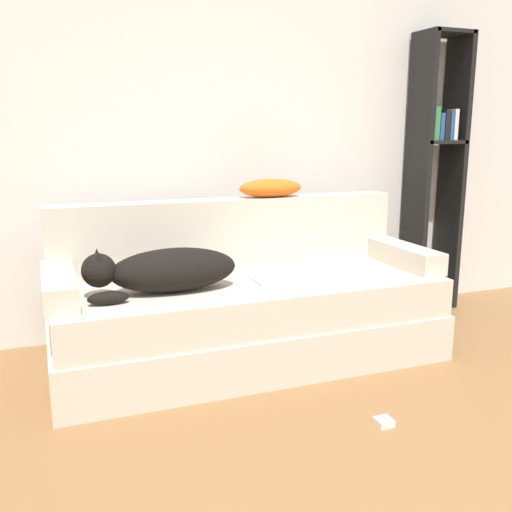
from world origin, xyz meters
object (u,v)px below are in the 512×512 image
object	(u,v)px
dog	(165,270)
bookshelf	(436,161)
throw_pillow	(271,188)
power_adapter	(384,422)
couch	(250,321)
laptop	(286,278)

from	to	relation	value
dog	bookshelf	distance (m)	2.13
throw_pillow	bookshelf	xyz separation A→B (m)	(1.28, 0.17, 0.12)
dog	power_adapter	distance (m)	1.23
dog	throw_pillow	size ratio (longest dim) A/B	1.97
throw_pillow	couch	bearing A→B (deg)	-127.64
couch	dog	world-z (taller)	dog
couch	laptop	distance (m)	0.31
bookshelf	couch	bearing A→B (deg)	-162.28
throw_pillow	power_adapter	size ratio (longest dim) A/B	5.52
couch	bookshelf	size ratio (longest dim) A/B	1.11
throw_pillow	dog	bearing A→B (deg)	-151.28
power_adapter	dog	bearing A→B (deg)	133.39
bookshelf	power_adapter	size ratio (longest dim) A/B	26.85
couch	throw_pillow	world-z (taller)	throw_pillow
throw_pillow	power_adapter	distance (m)	1.49
laptop	bookshelf	xyz separation A→B (m)	(1.35, 0.55, 0.56)
bookshelf	power_adapter	world-z (taller)	bookshelf
bookshelf	laptop	bearing A→B (deg)	-158.01
power_adapter	throw_pillow	bearing A→B (deg)	91.86
couch	bookshelf	xyz separation A→B (m)	(1.53, 0.49, 0.80)
bookshelf	throw_pillow	bearing A→B (deg)	-172.66
dog	power_adapter	world-z (taller)	dog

